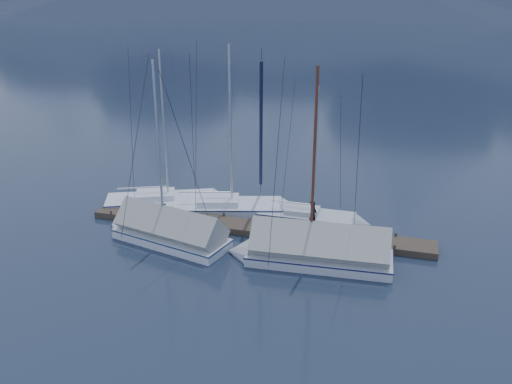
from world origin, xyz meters
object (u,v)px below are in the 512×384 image
(sailboat_open_left, at_px, (177,201))
(sailboat_open_right, at_px, (321,219))
(sailboat_open_mid, at_px, (241,208))
(sailboat_covered_near, at_px, (307,252))
(person, at_px, (313,215))
(sailboat_covered_far, at_px, (162,232))

(sailboat_open_left, relative_size, sailboat_open_right, 1.20)
(sailboat_open_left, xyz_separation_m, sailboat_open_right, (8.45, -0.18, -0.03))
(sailboat_open_mid, relative_size, sailboat_covered_near, 1.01)
(person, bearing_deg, sailboat_open_right, 6.56)
(sailboat_open_mid, xyz_separation_m, sailboat_covered_near, (4.66, -4.82, 0.32))
(sailboat_open_left, distance_m, sailboat_open_mid, 3.92)
(sailboat_open_left, height_order, person, sailboat_open_left)
(sailboat_open_left, bearing_deg, sailboat_covered_near, -29.49)
(sailboat_open_left, relative_size, sailboat_open_mid, 0.96)
(sailboat_open_right, relative_size, sailboat_covered_far, 0.82)
(sailboat_open_left, distance_m, sailboat_covered_far, 4.85)
(sailboat_open_mid, distance_m, sailboat_open_right, 4.54)
(sailboat_open_right, height_order, sailboat_covered_near, sailboat_covered_near)
(sailboat_open_left, xyz_separation_m, sailboat_covered_far, (1.24, -4.68, 0.31))
(sailboat_covered_far, distance_m, person, 7.60)
(sailboat_open_mid, xyz_separation_m, person, (4.42, -2.01, 0.94))
(sailboat_open_right, relative_size, person, 5.21)
(sailboat_covered_far, bearing_deg, sailboat_open_right, 31.92)
(sailboat_open_left, relative_size, sailboat_covered_far, 0.99)
(sailboat_covered_near, bearing_deg, sailboat_open_left, 150.51)
(sailboat_open_mid, bearing_deg, sailboat_open_right, -1.89)
(person, bearing_deg, sailboat_open_mid, 75.79)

